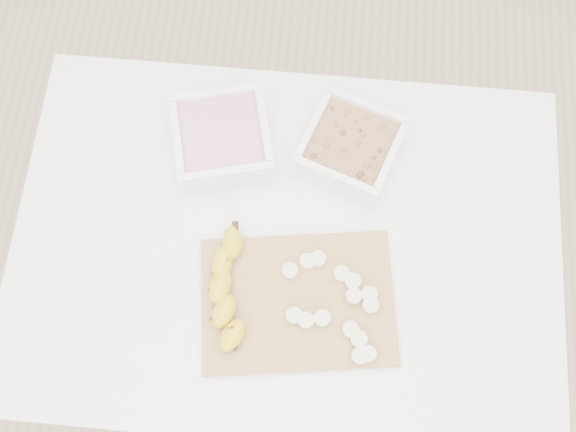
# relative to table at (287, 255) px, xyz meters

# --- Properties ---
(ground) EXTENTS (3.50, 3.50, 0.00)m
(ground) POSITION_rel_table_xyz_m (0.00, 0.00, -0.65)
(ground) COLOR #C6AD89
(ground) RESTS_ON ground
(table) EXTENTS (1.00, 0.70, 0.75)m
(table) POSITION_rel_table_xyz_m (0.00, 0.00, 0.00)
(table) COLOR white
(table) RESTS_ON ground
(bowl_yogurt) EXTENTS (0.21, 0.21, 0.08)m
(bowl_yogurt) POSITION_rel_table_xyz_m (-0.13, 0.17, 0.14)
(bowl_yogurt) COLOR white
(bowl_yogurt) RESTS_ON table
(bowl_granola) EXTENTS (0.21, 0.21, 0.08)m
(bowl_granola) POSITION_rel_table_xyz_m (0.10, 0.18, 0.14)
(bowl_granola) COLOR white
(bowl_granola) RESTS_ON table
(cutting_board) EXTENTS (0.37, 0.29, 0.01)m
(cutting_board) POSITION_rel_table_xyz_m (0.03, -0.11, 0.10)
(cutting_board) COLOR #A97D49
(cutting_board) RESTS_ON table
(banana) EXTENTS (0.08, 0.22, 0.04)m
(banana) POSITION_rel_table_xyz_m (-0.09, -0.11, 0.13)
(banana) COLOR gold
(banana) RESTS_ON cutting_board
(banana_slices) EXTENTS (0.17, 0.19, 0.02)m
(banana_slices) POSITION_rel_table_xyz_m (0.10, -0.11, 0.12)
(banana_slices) COLOR beige
(banana_slices) RESTS_ON cutting_board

